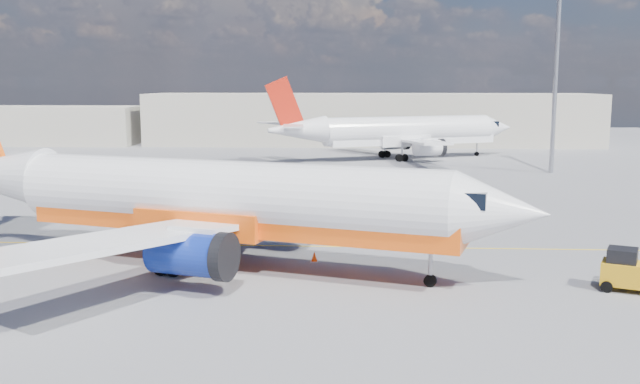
# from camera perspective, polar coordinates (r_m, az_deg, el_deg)

# --- Properties ---
(ground) EXTENTS (240.00, 240.00, 0.00)m
(ground) POSITION_cam_1_polar(r_m,az_deg,el_deg) (40.19, -1.46, -5.33)
(ground) COLOR slate
(ground) RESTS_ON ground
(taxi_line) EXTENTS (70.00, 0.15, 0.01)m
(taxi_line) POSITION_cam_1_polar(r_m,az_deg,el_deg) (43.09, -1.14, -4.35)
(taxi_line) COLOR yellow
(taxi_line) RESTS_ON ground
(terminal_main) EXTENTS (70.00, 14.00, 8.00)m
(terminal_main) POSITION_cam_1_polar(r_m,az_deg,el_deg) (114.01, 4.08, 5.85)
(terminal_main) COLOR beige
(terminal_main) RESTS_ON ground
(terminal_annex) EXTENTS (26.00, 10.00, 6.00)m
(terminal_annex) POSITION_cam_1_polar(r_m,az_deg,el_deg) (121.04, -20.40, 5.02)
(terminal_annex) COLOR beige
(terminal_annex) RESTS_ON ground
(main_jet) EXTENTS (36.15, 27.52, 10.95)m
(main_jet) POSITION_cam_1_polar(r_m,az_deg,el_deg) (38.39, -8.85, -0.53)
(main_jet) COLOR white
(main_jet) RESTS_ON ground
(second_jet) EXTENTS (34.07, 25.66, 10.50)m
(second_jet) POSITION_cam_1_polar(r_m,az_deg,el_deg) (91.79, 6.45, 4.79)
(second_jet) COLOR white
(second_jet) RESTS_ON ground
(gse_tug) EXTENTS (3.21, 2.70, 2.02)m
(gse_tug) POSITION_cam_1_polar(r_m,az_deg,el_deg) (36.89, 23.66, -5.84)
(gse_tug) COLOR black
(gse_tug) RESTS_ON ground
(traffic_cone) EXTENTS (0.41, 0.41, 0.57)m
(traffic_cone) POSITION_cam_1_polar(r_m,az_deg,el_deg) (39.35, -0.45, -5.21)
(traffic_cone) COLOR white
(traffic_cone) RESTS_ON ground
(floodlight_mast) EXTENTS (1.62, 1.62, 22.17)m
(floodlight_mast) POSITION_cam_1_polar(r_m,az_deg,el_deg) (81.07, 18.43, 10.81)
(floodlight_mast) COLOR #9E9EA6
(floodlight_mast) RESTS_ON ground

